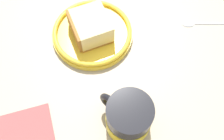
% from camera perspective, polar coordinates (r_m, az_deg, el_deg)
% --- Properties ---
extents(ground_plane, '(1.58, 1.58, 0.02)m').
position_cam_1_polar(ground_plane, '(0.58, 3.25, 0.14)').
color(ground_plane, tan).
extents(small_plate, '(0.18, 0.18, 0.02)m').
position_cam_1_polar(small_plate, '(0.60, -4.14, 7.80)').
color(small_plate, yellow).
rests_on(small_plate, ground_plane).
extents(cake_slice, '(0.09, 0.09, 0.05)m').
position_cam_1_polar(cake_slice, '(0.58, -4.55, 9.14)').
color(cake_slice, '#9E662D').
rests_on(cake_slice, small_plate).
extents(tea_mug, '(0.10, 0.08, 0.09)m').
position_cam_1_polar(tea_mug, '(0.49, 3.42, -10.06)').
color(tea_mug, black).
rests_on(tea_mug, ground_plane).
extents(teaspoon, '(0.04, 0.11, 0.01)m').
position_cam_1_polar(teaspoon, '(0.65, 17.38, 9.47)').
color(teaspoon, silver).
rests_on(teaspoon, ground_plane).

